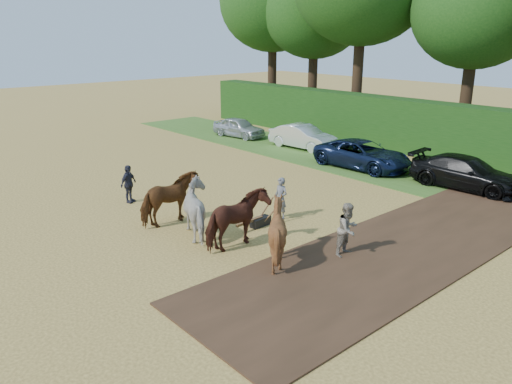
{
  "coord_description": "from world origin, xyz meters",
  "views": [
    {
      "loc": [
        9.44,
        -6.82,
        6.53
      ],
      "look_at": [
        -2.76,
        3.83,
        1.4
      ],
      "focal_mm": 35.0,
      "sensor_mm": 36.0,
      "label": 1
    }
  ],
  "objects_px": {
    "spectator_far": "(129,184)",
    "parked_cars": "(480,176)",
    "plough_team": "(221,214)",
    "spectator_near": "(348,229)"
  },
  "relations": [
    {
      "from": "spectator_far",
      "to": "plough_team",
      "type": "height_order",
      "value": "plough_team"
    },
    {
      "from": "plough_team",
      "to": "parked_cars",
      "type": "distance_m",
      "value": 12.15
    },
    {
      "from": "plough_team",
      "to": "spectator_far",
      "type": "bearing_deg",
      "value": -175.78
    },
    {
      "from": "parked_cars",
      "to": "spectator_far",
      "type": "bearing_deg",
      "value": -125.23
    },
    {
      "from": "spectator_far",
      "to": "plough_team",
      "type": "bearing_deg",
      "value": -111.62
    },
    {
      "from": "spectator_far",
      "to": "parked_cars",
      "type": "xyz_separation_m",
      "value": [
        8.6,
        12.18,
        -0.09
      ]
    },
    {
      "from": "plough_team",
      "to": "spectator_near",
      "type": "bearing_deg",
      "value": 33.2
    },
    {
      "from": "spectator_near",
      "to": "parked_cars",
      "type": "xyz_separation_m",
      "value": [
        -0.44,
        9.52,
        -0.15
      ]
    },
    {
      "from": "spectator_far",
      "to": "parked_cars",
      "type": "height_order",
      "value": "spectator_far"
    },
    {
      "from": "spectator_near",
      "to": "parked_cars",
      "type": "distance_m",
      "value": 9.53
    }
  ]
}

